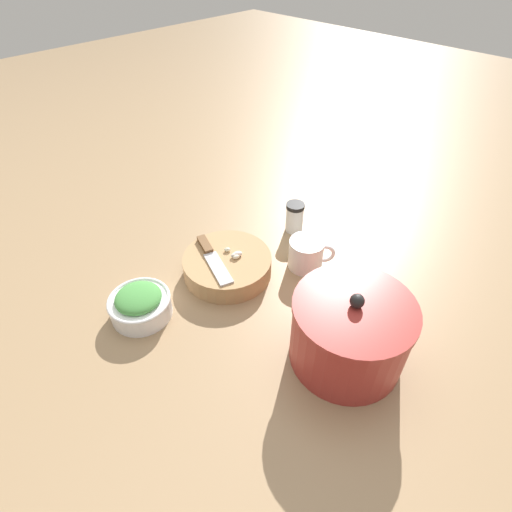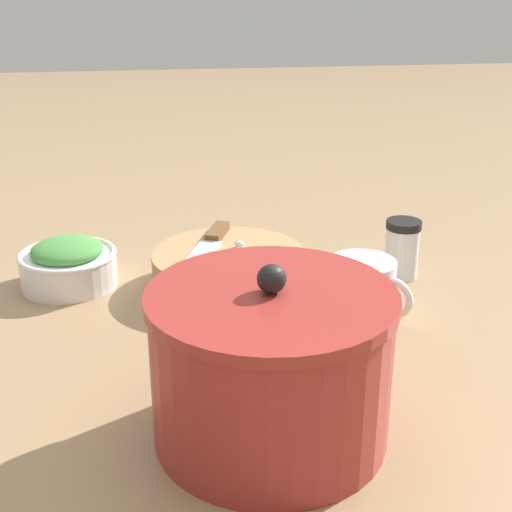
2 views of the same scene
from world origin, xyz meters
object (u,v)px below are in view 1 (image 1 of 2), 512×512
chef_knife (212,256)px  stock_pot (349,332)px  spice_jar (295,217)px  garlic_cloves (235,254)px  cutting_board (227,265)px  coffee_mug (307,254)px  herb_bowl (140,304)px

chef_knife → stock_pot: stock_pot is taller
spice_jar → garlic_cloves: bearing=1.8°
chef_knife → spice_jar: size_ratio=2.07×
cutting_board → spice_jar: (-0.26, 0.00, 0.02)m
coffee_mug → herb_bowl: bearing=-22.6°
herb_bowl → stock_pot: size_ratio=0.60×
cutting_board → herb_bowl: 0.24m
spice_jar → coffee_mug: bearing=51.9°
herb_bowl → stock_pot: (-0.24, 0.41, 0.05)m
garlic_cloves → coffee_mug: (-0.15, 0.12, -0.02)m
garlic_cloves → stock_pot: size_ratio=0.23×
cutting_board → chef_knife: bearing=-44.8°
coffee_mug → stock_pot: (0.16, 0.24, 0.04)m
chef_knife → herb_bowl: (0.21, -0.01, -0.02)m
herb_bowl → coffee_mug: size_ratio=1.37×
stock_pot → coffee_mug: bearing=-124.4°
chef_knife → coffee_mug: size_ratio=1.79×
garlic_cloves → spice_jar: spice_jar is taller
cutting_board → coffee_mug: coffee_mug is taller
chef_knife → spice_jar: 0.29m
coffee_mug → spice_jar: bearing=-128.1°
herb_bowl → coffee_mug: bearing=157.4°
coffee_mug → cutting_board: bearing=-37.7°
chef_knife → stock_pot: bearing=114.5°
stock_pot → chef_knife: bearing=-85.9°
spice_jar → coffee_mug: spice_jar is taller
cutting_board → herb_bowl: size_ratio=1.58×
garlic_cloves → spice_jar: size_ratio=0.60×
cutting_board → stock_pot: bearing=90.1°
cutting_board → stock_pot: size_ratio=0.94×
chef_knife → spice_jar: bearing=-165.5°
cutting_board → coffee_mug: (-0.16, 0.13, 0.01)m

